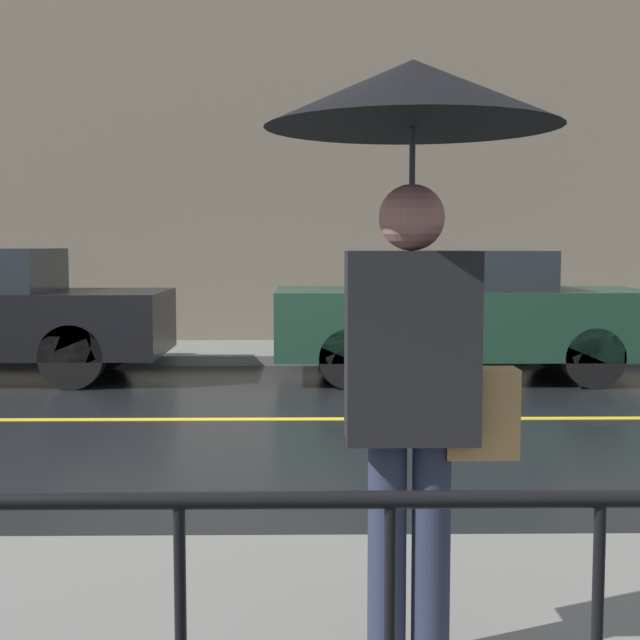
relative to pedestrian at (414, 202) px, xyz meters
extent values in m
plane|color=black|center=(-1.01, 5.02, -1.71)|extent=(80.00, 80.00, 0.00)
cube|color=slate|center=(-1.01, 9.61, -1.64)|extent=(28.00, 1.97, 0.13)
cube|color=gold|center=(-1.01, 5.02, -1.70)|extent=(25.20, 0.12, 0.01)
cube|color=#706656|center=(-1.01, 10.75, 1.67)|extent=(28.00, 0.30, 6.76)
cylinder|color=#23283D|center=(-0.08, 0.00, -1.18)|extent=(0.13, 0.13, 0.79)
cylinder|color=#23283D|center=(0.07, 0.00, -1.18)|extent=(0.13, 0.13, 0.79)
cube|color=black|center=(-0.01, 0.00, -0.47)|extent=(0.43, 0.26, 0.63)
sphere|color=#9E6961|center=(-0.01, 0.00, -0.05)|extent=(0.22, 0.22, 0.22)
cylinder|color=#262628|center=(-0.01, 0.00, -0.12)|extent=(0.02, 0.02, 0.71)
cone|color=black|center=(-0.01, 0.00, 0.35)|extent=(0.97, 0.97, 0.22)
cube|color=#9E7A47|center=(0.23, 0.00, -0.70)|extent=(0.24, 0.12, 0.30)
cylinder|color=black|center=(-2.92, 8.28, -1.35)|extent=(0.71, 0.22, 0.71)
cylinder|color=black|center=(-2.92, 6.77, -1.35)|extent=(0.71, 0.22, 0.71)
cube|color=#193828|center=(1.46, 7.53, -1.04)|extent=(4.34, 1.76, 0.77)
cube|color=#1E2328|center=(1.28, 7.53, -0.43)|extent=(2.26, 1.62, 0.45)
cylinder|color=black|center=(2.80, 8.30, -1.37)|extent=(0.67, 0.22, 0.67)
cylinder|color=black|center=(2.80, 6.76, -1.37)|extent=(0.67, 0.22, 0.67)
cylinder|color=black|center=(0.11, 8.30, -1.37)|extent=(0.67, 0.22, 0.67)
cylinder|color=black|center=(0.11, 6.76, -1.37)|extent=(0.67, 0.22, 0.67)
camera|label=1|loc=(-0.35, -2.93, -0.14)|focal=50.00mm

